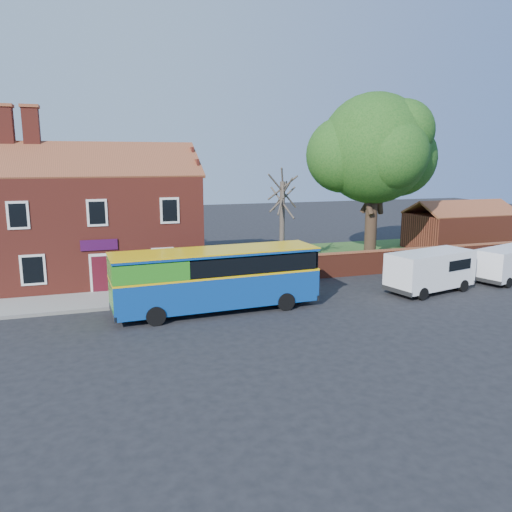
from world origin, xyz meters
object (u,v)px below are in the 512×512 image
object	(u,v)px
van_near	(430,269)
van_far	(508,263)
large_tree	(374,152)
bus	(210,277)

from	to	relation	value
van_near	van_far	distance (m)	6.23
large_tree	van_far	bearing A→B (deg)	-61.36
van_near	large_tree	xyz separation A→B (m)	(1.50, 9.24, 6.68)
van_far	bus	bearing A→B (deg)	163.74
van_far	large_tree	distance (m)	11.94
bus	large_tree	bearing A→B (deg)	29.12
bus	van_near	bearing A→B (deg)	-3.94
van_near	bus	bearing A→B (deg)	165.81
bus	van_far	bearing A→B (deg)	-1.81
van_far	large_tree	world-z (taller)	large_tree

